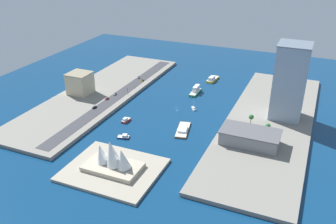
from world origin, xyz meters
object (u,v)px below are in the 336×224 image
(office_block_beige, at_px, (80,83))
(taxi_yellow_cab, at_px, (142,80))
(sedan_silver, at_px, (115,94))
(opera_landmark, at_px, (112,159))
(warehouse_low_gray, at_px, (250,137))
(sailboat_small_white, at_px, (194,108))
(patrol_launch_navy, at_px, (124,137))
(suv_black, at_px, (95,107))
(barge_flat_brown, at_px, (183,130))
(traffic_light_waterfront, at_px, (128,90))
(van_white, at_px, (138,77))
(ferry_green_doubledeck, at_px, (196,91))
(pickup_red, at_px, (107,98))
(tower_tall_glass, at_px, (290,82))
(ferry_yellow_fast, at_px, (212,79))
(tugboat_red, at_px, (126,120))

(office_block_beige, bearing_deg, taxi_yellow_cab, -126.66)
(sedan_silver, height_order, opera_landmark, opera_landmark)
(warehouse_low_gray, bearing_deg, sailboat_small_white, -36.81)
(patrol_launch_navy, relative_size, suv_black, 2.11)
(office_block_beige, height_order, suv_black, office_block_beige)
(warehouse_low_gray, bearing_deg, barge_flat_brown, -3.02)
(suv_black, relative_size, traffic_light_waterfront, 0.79)
(sailboat_small_white, height_order, van_white, sailboat_small_white)
(ferry_green_doubledeck, xyz_separation_m, opera_landmark, (6.13, 153.67, 6.84))
(warehouse_low_gray, height_order, pickup_red, warehouse_low_gray)
(suv_black, bearing_deg, patrol_launch_navy, 146.09)
(patrol_launch_navy, distance_m, sedan_silver, 83.10)
(sailboat_small_white, relative_size, office_block_beige, 0.56)
(tower_tall_glass, height_order, traffic_light_waterfront, tower_tall_glass)
(van_white, bearing_deg, taxi_yellow_cab, 145.18)
(opera_landmark, bearing_deg, pickup_red, -56.21)
(barge_flat_brown, distance_m, van_white, 125.35)
(ferry_yellow_fast, relative_size, van_white, 4.66)
(ferry_green_doubledeck, height_order, tugboat_red, ferry_green_doubledeck)
(taxi_yellow_cab, bearing_deg, patrol_launch_navy, 109.81)
(office_block_beige, xyz_separation_m, van_white, (-33.91, -60.56, -9.70))
(ferry_green_doubledeck, xyz_separation_m, van_white, (70.59, -8.24, 1.18))
(pickup_red, xyz_separation_m, traffic_light_waterfront, (-12.53, -18.73, 3.39))
(tugboat_red, bearing_deg, sedan_silver, -49.47)
(ferry_green_doubledeck, xyz_separation_m, patrol_launch_navy, (22.22, 110.70, -1.65))
(pickup_red, bearing_deg, patrol_launch_navy, 131.96)
(tower_tall_glass, height_order, sedan_silver, tower_tall_glass)
(patrol_launch_navy, xyz_separation_m, traffic_light_waterfront, (36.96, -73.76, 6.18))
(van_white, bearing_deg, barge_flat_brown, 134.52)
(traffic_light_waterfront, bearing_deg, office_block_beige, 18.75)
(taxi_yellow_cab, bearing_deg, opera_landmark, 110.01)
(ferry_green_doubledeck, distance_m, warehouse_low_gray, 111.52)
(ferry_green_doubledeck, xyz_separation_m, sedan_silver, (70.30, 42.98, 1.12))
(tower_tall_glass, xyz_separation_m, taxi_yellow_cab, (155.24, -28.92, -31.81))
(tugboat_red, bearing_deg, pickup_red, -38.06)
(barge_flat_brown, distance_m, tower_tall_glass, 99.19)
(office_block_beige, bearing_deg, tugboat_red, 155.14)
(ferry_green_doubledeck, relative_size, pickup_red, 5.08)
(sailboat_small_white, relative_size, traffic_light_waterfront, 1.88)
(warehouse_low_gray, xyz_separation_m, van_white, (143.65, -92.30, -4.45))
(traffic_light_waterfront, relative_size, opera_landmark, 0.17)
(patrol_launch_navy, distance_m, sailboat_small_white, 80.21)
(ferry_yellow_fast, distance_m, pickup_red, 123.98)
(ferry_yellow_fast, distance_m, suv_black, 141.68)
(tower_tall_glass, height_order, warehouse_low_gray, tower_tall_glass)
(tower_tall_glass, height_order, opera_landmark, tower_tall_glass)
(van_white, xyz_separation_m, sedan_silver, (-0.28, 51.22, -0.06))
(ferry_yellow_fast, xyz_separation_m, van_white, (75.88, 33.24, 2.01))
(sailboat_small_white, distance_m, opera_landmark, 117.47)
(taxi_yellow_cab, bearing_deg, sedan_silver, 81.27)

